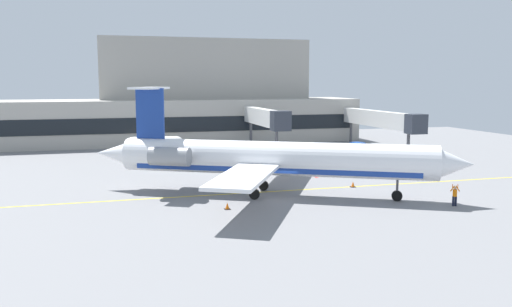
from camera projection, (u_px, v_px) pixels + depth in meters
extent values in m
cube|color=slate|center=(279.00, 199.00, 46.28)|extent=(120.00, 120.00, 0.10)
cube|color=yellow|center=(269.00, 192.00, 49.14)|extent=(108.00, 0.24, 0.01)
cube|color=red|center=(304.00, 172.00, 60.06)|extent=(0.30, 8.00, 0.01)
cube|color=#ADA89E|center=(156.00, 121.00, 87.95)|extent=(67.82, 11.97, 7.15)
cube|color=#9F9A91|center=(205.00, 69.00, 92.03)|extent=(35.33, 8.38, 10.12)
cube|color=black|center=(160.00, 125.00, 82.22)|extent=(65.11, 0.12, 2.36)
cube|color=silver|center=(262.00, 117.00, 78.58)|extent=(1.40, 15.41, 2.40)
cube|color=#2D333D|center=(281.00, 121.00, 70.38)|extent=(2.40, 2.00, 2.64)
cylinder|color=#4C4C51|center=(251.00, 134.00, 84.90)|extent=(0.44, 0.44, 3.73)
cylinder|color=#4C4C51|center=(277.00, 142.00, 72.41)|extent=(0.44, 0.44, 3.73)
cube|color=silver|center=(376.00, 119.00, 81.27)|extent=(1.40, 19.93, 2.40)
cube|color=#2D333D|center=(416.00, 124.00, 70.92)|extent=(2.40, 2.00, 2.64)
cylinder|color=#4C4C51|center=(351.00, 132.00, 89.71)|extent=(0.44, 0.44, 3.29)
cylinder|color=#4C4C51|center=(408.00, 144.00, 72.92)|extent=(0.44, 0.44, 3.29)
cylinder|color=white|center=(275.00, 158.00, 47.08)|extent=(25.93, 15.88, 3.00)
cube|color=navy|center=(275.00, 168.00, 47.19)|extent=(23.33, 14.29, 0.54)
cone|color=white|center=(453.00, 164.00, 43.90)|extent=(4.31, 4.16, 2.94)
cone|color=white|center=(116.00, 153.00, 50.33)|extent=(4.65, 4.10, 2.55)
cube|color=white|center=(276.00, 153.00, 54.13)|extent=(8.37, 11.35, 0.28)
cube|color=white|center=(244.00, 176.00, 40.62)|extent=(8.37, 11.35, 0.28)
cylinder|color=gray|center=(188.00, 150.00, 51.24)|extent=(3.96, 3.17, 1.65)
cylinder|color=gray|center=(170.00, 156.00, 46.65)|extent=(3.96, 3.17, 1.65)
cube|color=navy|center=(150.00, 113.00, 49.06)|extent=(2.49, 1.50, 4.64)
cube|color=white|center=(149.00, 88.00, 48.75)|extent=(4.14, 5.23, 0.20)
cylinder|color=#3F3F44|center=(397.00, 185.00, 45.10)|extent=(0.20, 0.20, 1.40)
cylinder|color=black|center=(397.00, 196.00, 45.22)|extent=(0.96, 0.74, 0.90)
cylinder|color=#3F3F44|center=(264.00, 176.00, 49.53)|extent=(0.20, 0.20, 1.40)
cylinder|color=black|center=(264.00, 186.00, 49.66)|extent=(0.96, 0.74, 0.90)
cylinder|color=#3F3F44|center=(255.00, 184.00, 45.75)|extent=(0.20, 0.20, 1.40)
cylinder|color=black|center=(255.00, 194.00, 45.88)|extent=(0.96, 0.74, 0.90)
cube|color=#1E4CB2|center=(362.00, 154.00, 70.16)|extent=(3.80, 2.93, 0.62)
cube|color=#1A4197|center=(357.00, 147.00, 69.45)|extent=(1.86, 1.98, 1.26)
cylinder|color=black|center=(361.00, 158.00, 68.80)|extent=(0.75, 0.53, 0.70)
cylinder|color=black|center=(351.00, 156.00, 70.14)|extent=(0.75, 0.53, 0.70)
cylinder|color=black|center=(373.00, 156.00, 70.27)|extent=(0.75, 0.53, 0.70)
cylinder|color=black|center=(363.00, 155.00, 71.62)|extent=(0.75, 0.53, 0.70)
cube|color=#19389E|center=(181.00, 151.00, 72.96)|extent=(3.59, 3.50, 0.49)
cube|color=navy|center=(175.00, 145.00, 73.32)|extent=(1.92, 1.92, 1.07)
cylinder|color=black|center=(170.00, 153.00, 72.95)|extent=(0.70, 0.68, 0.70)
cylinder|color=black|center=(176.00, 152.00, 74.19)|extent=(0.70, 0.68, 0.70)
cylinder|color=black|center=(185.00, 154.00, 71.80)|extent=(0.70, 0.68, 0.70)
cylinder|color=black|center=(191.00, 153.00, 73.04)|extent=(0.70, 0.68, 0.70)
cylinder|color=white|center=(155.00, 143.00, 76.14)|extent=(6.40, 2.52, 1.96)
sphere|color=white|center=(177.00, 143.00, 76.71)|extent=(1.92, 1.92, 1.92)
sphere|color=white|center=(132.00, 144.00, 75.56)|extent=(1.92, 1.92, 1.92)
cube|color=#59595B|center=(142.00, 152.00, 75.78)|extent=(0.60, 1.76, 0.35)
cube|color=#59595B|center=(168.00, 151.00, 76.80)|extent=(0.60, 1.76, 0.35)
cylinder|color=#191E33|center=(456.00, 201.00, 43.41)|extent=(0.18, 0.18, 0.81)
cylinder|color=#191E33|center=(453.00, 201.00, 43.40)|extent=(0.18, 0.18, 0.81)
cylinder|color=orange|center=(455.00, 193.00, 43.31)|extent=(0.34, 0.34, 0.57)
sphere|color=tan|center=(455.00, 188.00, 43.26)|extent=(0.24, 0.24, 0.24)
cylinder|color=orange|center=(458.00, 189.00, 43.28)|extent=(0.40, 0.17, 0.50)
cylinder|color=#F2590C|center=(458.00, 186.00, 43.25)|extent=(0.06, 0.06, 0.28)
cylinder|color=orange|center=(452.00, 189.00, 43.25)|extent=(0.40, 0.17, 0.50)
cylinder|color=#F2590C|center=(453.00, 186.00, 43.22)|extent=(0.06, 0.06, 0.28)
cone|color=orange|center=(353.00, 184.00, 51.27)|extent=(0.36, 0.36, 0.55)
cube|color=black|center=(353.00, 187.00, 51.30)|extent=(0.47, 0.47, 0.04)
cone|color=orange|center=(227.00, 206.00, 42.31)|extent=(0.36, 0.36, 0.55)
cube|color=black|center=(227.00, 209.00, 42.35)|extent=(0.47, 0.47, 0.04)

